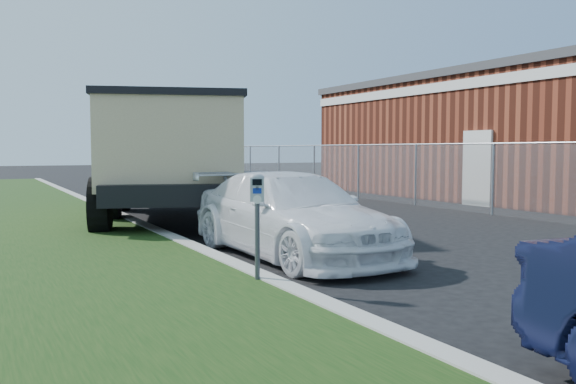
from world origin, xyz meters
name	(u,v)px	position (x,y,z in m)	size (l,w,h in m)	color
ground	(402,260)	(0.00, 0.00, 0.00)	(120.00, 120.00, 0.00)	black
chainlink_fence	(416,163)	(6.00, 7.00, 1.26)	(0.06, 30.06, 30.00)	slate
brick_building	(531,136)	(12.00, 8.00, 2.13)	(9.20, 14.20, 4.17)	maroon
parking_meter	(257,203)	(-2.74, -0.79, 1.02)	(0.20, 0.17, 1.25)	#3F4247
white_wagon	(292,214)	(-1.30, 1.07, 0.65)	(1.81, 4.45, 1.29)	white
dump_truck	(171,150)	(-1.40, 7.07, 1.63)	(4.76, 7.84, 2.89)	black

